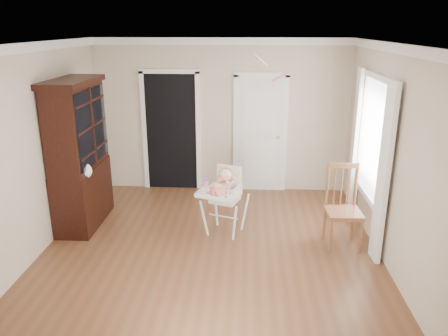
# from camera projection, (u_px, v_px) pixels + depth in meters

# --- Properties ---
(floor) EXTENTS (5.00, 5.00, 0.00)m
(floor) POSITION_uv_depth(u_px,v_px,m) (210.00, 255.00, 5.79)
(floor) COLOR brown
(floor) RESTS_ON ground
(ceiling) EXTENTS (5.00, 5.00, 0.00)m
(ceiling) POSITION_uv_depth(u_px,v_px,m) (207.00, 43.00, 4.95)
(ceiling) COLOR white
(ceiling) RESTS_ON wall_back
(wall_back) EXTENTS (4.50, 0.00, 4.50)m
(wall_back) POSITION_uv_depth(u_px,v_px,m) (221.00, 117.00, 7.74)
(wall_back) COLOR beige
(wall_back) RESTS_ON floor
(wall_left) EXTENTS (0.00, 5.00, 5.00)m
(wall_left) POSITION_uv_depth(u_px,v_px,m) (31.00, 154.00, 5.49)
(wall_left) COLOR beige
(wall_left) RESTS_ON floor
(wall_right) EXTENTS (0.00, 5.00, 5.00)m
(wall_right) POSITION_uv_depth(u_px,v_px,m) (394.00, 160.00, 5.25)
(wall_right) COLOR beige
(wall_right) RESTS_ON floor
(crown_molding) EXTENTS (4.50, 5.00, 0.12)m
(crown_molding) POSITION_uv_depth(u_px,v_px,m) (207.00, 49.00, 4.97)
(crown_molding) COLOR white
(crown_molding) RESTS_ON ceiling
(doorway) EXTENTS (1.06, 0.05, 2.22)m
(doorway) POSITION_uv_depth(u_px,v_px,m) (171.00, 130.00, 7.85)
(doorway) COLOR black
(doorway) RESTS_ON wall_back
(closet_door) EXTENTS (0.96, 0.09, 2.13)m
(closet_door) POSITION_uv_depth(u_px,v_px,m) (260.00, 135.00, 7.78)
(closet_door) COLOR white
(closet_door) RESTS_ON wall_back
(window_right) EXTENTS (0.13, 1.84, 2.30)m
(window_right) POSITION_uv_depth(u_px,v_px,m) (370.00, 148.00, 6.03)
(window_right) COLOR white
(window_right) RESTS_ON wall_right
(high_chair) EXTENTS (0.76, 0.85, 1.00)m
(high_chair) POSITION_uv_depth(u_px,v_px,m) (225.00, 193.00, 6.22)
(high_chair) COLOR white
(high_chair) RESTS_ON floor
(baby) EXTENTS (0.27, 0.26, 0.42)m
(baby) POSITION_uv_depth(u_px,v_px,m) (225.00, 184.00, 6.20)
(baby) COLOR beige
(baby) RESTS_ON high_chair
(cake) EXTENTS (0.27, 0.27, 0.12)m
(cake) POSITION_uv_depth(u_px,v_px,m) (218.00, 189.00, 5.99)
(cake) COLOR silver
(cake) RESTS_ON high_chair
(sippy_cup) EXTENTS (0.07, 0.07, 0.17)m
(sippy_cup) POSITION_uv_depth(u_px,v_px,m) (206.00, 183.00, 6.18)
(sippy_cup) COLOR pink
(sippy_cup) RESTS_ON high_chair
(china_cabinet) EXTENTS (0.58, 1.30, 2.19)m
(china_cabinet) POSITION_uv_depth(u_px,v_px,m) (79.00, 154.00, 6.39)
(china_cabinet) COLOR black
(china_cabinet) RESTS_ON floor
(dining_chair) EXTENTS (0.48, 0.48, 1.13)m
(dining_chair) POSITION_uv_depth(u_px,v_px,m) (343.00, 209.00, 5.90)
(dining_chair) COLOR brown
(dining_chair) RESTS_ON floor
(streamer) EXTENTS (0.21, 0.47, 0.15)m
(streamer) POSITION_uv_depth(u_px,v_px,m) (261.00, 61.00, 6.04)
(streamer) COLOR pink
(streamer) RESTS_ON ceiling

